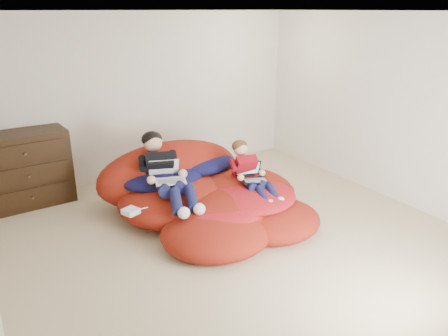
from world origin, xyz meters
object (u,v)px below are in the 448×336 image
Objects in this scene: beanbag_pile at (206,196)px; older_boy at (164,169)px; laptop_black at (252,175)px; younger_boy at (250,170)px; laptop_white at (168,175)px; dresser at (25,169)px.

older_boy reaches higher than beanbag_pile.
older_boy is at bearing 155.83° from laptop_black.
younger_boy is 0.07m from laptop_black.
laptop_white is 1.06m from laptop_black.
laptop_white is 1.20× the size of laptop_black.
dresser reaches higher than laptop_white.
beanbag_pile is at bearing -4.25° from laptop_white.
beanbag_pile is 2.64× the size of younger_boy.
younger_boy reaches higher than laptop_black.
beanbag_pile is 0.63m from laptop_white.
dresser is 2.06m from laptop_white.
older_boy is 1.10m from laptop_black.
dresser is 0.91× the size of older_boy.
younger_boy is (0.99, -0.40, -0.08)m from older_boy.
beanbag_pile reaches higher than laptop_black.
laptop_white is (1.40, -1.51, 0.13)m from dresser.
laptop_white is at bearing 160.86° from laptop_black.
older_boy is 1.07m from younger_boy.
laptop_black is (2.40, -1.85, 0.05)m from dresser.
laptop_black is (0.00, -0.05, -0.05)m from younger_boy.
dresser is 3.03m from laptop_black.
beanbag_pile is 6.23× the size of laptop_black.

